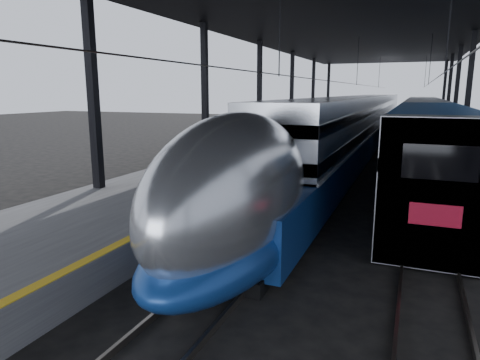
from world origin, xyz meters
The scene contains 7 objects.
ground centered at (0.00, 0.00, 0.00)m, with size 160.00×160.00×0.00m, color black.
platform centered at (-3.50, 20.00, 0.50)m, with size 6.00×80.00×1.00m, color #4C4C4F.
yellow_strip centered at (-0.70, 20.00, 1.00)m, with size 0.30×80.00×0.01m, color gold.
rails centered at (4.50, 20.00, 0.08)m, with size 6.52×80.00×0.16m.
canopy centered at (1.90, 20.00, 9.12)m, with size 18.00×75.00×9.47m.
tgv_train centered at (2.00, 28.75, 2.15)m, with size 3.21×65.20×4.60m.
second_train centered at (7.00, 30.51, 2.18)m, with size 3.13×56.05×4.31m.
Camera 1 is at (6.31, -9.02, 4.94)m, focal length 32.00 mm.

